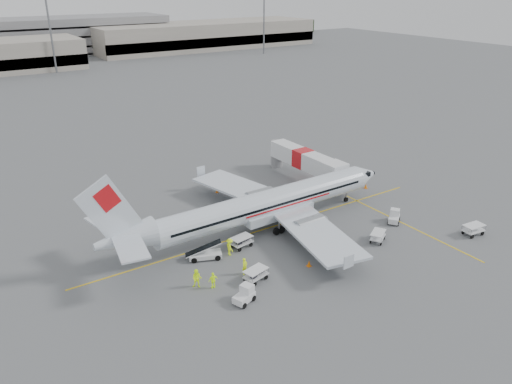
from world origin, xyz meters
TOP-DOWN VIEW (x-y plane):
  - ground at (0.00, 0.00)m, footprint 360.00×360.00m
  - stripe_lead at (0.00, 0.00)m, footprint 44.00×0.20m
  - stripe_cross at (14.00, -8.00)m, footprint 0.20×20.00m
  - terminal_east at (70.00, 145.00)m, footprint 90.00×26.00m
  - parking_garage at (25.00, 160.00)m, footprint 62.00×24.00m
  - treeline at (0.00, 175.00)m, footprint 300.00×3.00m
  - mast_center at (5.00, 118.00)m, footprint 3.20×1.20m
  - mast_east at (80.00, 118.00)m, footprint 3.20×1.20m
  - aircraft at (0.48, 0.34)m, footprint 36.47×28.82m
  - jet_bridge at (13.01, 9.89)m, footprint 3.34×16.06m
  - belt_loader at (-8.75, -2.00)m, footprint 4.65×3.13m
  - tug_fore at (13.22, -6.85)m, footprint 2.24×2.06m
  - tug_mid at (2.54, -9.20)m, footprint 2.50×1.97m
  - tug_aft at (-9.42, -10.38)m, footprint 2.25×1.75m
  - cart_loaded_a at (-6.68, -8.09)m, footprint 2.54×1.85m
  - cart_loaded_b at (-4.44, -2.00)m, footprint 2.46×1.69m
  - cart_empty_a at (8.39, -8.97)m, footprint 2.49×2.17m
  - cart_empty_b at (18.25, -13.70)m, footprint 2.45×1.60m
  - cone_nose at (17.92, 2.36)m, footprint 0.42×0.42m
  - cone_port at (0.49, 12.09)m, footprint 0.34×0.34m
  - cone_stbd at (-0.96, -8.89)m, footprint 0.41×0.41m
  - crew_a at (-6.96, -6.60)m, footprint 0.73×0.60m
  - crew_b at (-11.75, -6.08)m, footprint 1.13×1.10m
  - crew_c at (-6.31, -2.73)m, footprint 0.78×1.24m
  - crew_d at (-10.57, -6.99)m, footprint 0.96×0.43m

SIDE VIEW (x-z plane):
  - ground at x=0.00m, z-range 0.00..0.00m
  - stripe_lead at x=0.00m, z-range 0.00..0.01m
  - stripe_cross at x=14.00m, z-range 0.00..0.01m
  - cone_port at x=0.49m, z-range 0.00..0.55m
  - cone_stbd at x=-0.96m, z-range 0.00..0.67m
  - cone_nose at x=17.92m, z-range 0.00..0.69m
  - cart_empty_a at x=8.39m, z-range 0.00..1.12m
  - cart_loaded_b at x=-4.44m, z-range 0.00..1.19m
  - cart_loaded_a at x=-6.68m, z-range 0.00..1.19m
  - cart_empty_b at x=18.25m, z-range 0.00..1.21m
  - tug_fore at x=13.22m, z-range 0.00..1.51m
  - tug_aft at x=-9.42m, z-range 0.00..1.53m
  - crew_d at x=-10.57m, z-range 0.00..1.61m
  - tug_mid at x=2.54m, z-range 0.00..1.69m
  - crew_a at x=-6.96m, z-range 0.00..1.71m
  - crew_b at x=-11.75m, z-range 0.00..1.84m
  - crew_c at x=-6.31m, z-range 0.00..1.84m
  - belt_loader at x=-8.75m, z-range 0.00..2.36m
  - jet_bridge at x=13.01m, z-range 0.00..4.20m
  - treeline at x=0.00m, z-range 0.00..6.00m
  - aircraft at x=0.48m, z-range 0.00..9.92m
  - terminal_east at x=70.00m, z-range 0.00..10.00m
  - parking_garage at x=25.00m, z-range 0.00..14.00m
  - mast_center at x=5.00m, z-range 0.00..22.00m
  - mast_east at x=80.00m, z-range 0.00..22.00m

